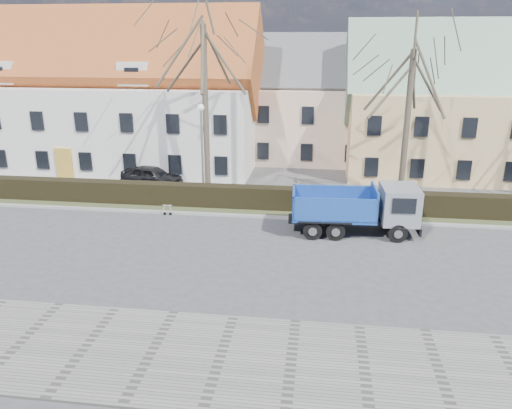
# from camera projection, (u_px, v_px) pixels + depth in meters

# --- Properties ---
(ground) EXTENTS (120.00, 120.00, 0.00)m
(ground) POSITION_uv_depth(u_px,v_px,m) (210.00, 248.00, 23.89)
(ground) COLOR #424244
(sidewalk_near) EXTENTS (80.00, 5.00, 0.08)m
(sidewalk_near) POSITION_uv_depth(u_px,v_px,m) (152.00, 353.00, 15.89)
(sidewalk_near) COLOR gray
(sidewalk_near) RESTS_ON ground
(curb_far) EXTENTS (80.00, 0.30, 0.12)m
(curb_far) POSITION_uv_depth(u_px,v_px,m) (228.00, 215.00, 28.20)
(curb_far) COLOR gray
(curb_far) RESTS_ON ground
(grass_strip) EXTENTS (80.00, 3.00, 0.10)m
(grass_strip) POSITION_uv_depth(u_px,v_px,m) (233.00, 206.00, 29.70)
(grass_strip) COLOR #3B4325
(grass_strip) RESTS_ON ground
(hedge) EXTENTS (60.00, 0.90, 1.30)m
(hedge) POSITION_uv_depth(u_px,v_px,m) (232.00, 198.00, 29.33)
(hedge) COLOR black
(hedge) RESTS_ON ground
(building_white) EXTENTS (26.80, 10.80, 9.50)m
(building_white) POSITION_uv_depth(u_px,v_px,m) (90.00, 103.00, 39.05)
(building_white) COLOR silver
(building_white) RESTS_ON ground
(building_pink) EXTENTS (10.80, 8.80, 8.00)m
(building_pink) POSITION_uv_depth(u_px,v_px,m) (309.00, 109.00, 40.92)
(building_pink) COLOR beige
(building_pink) RESTS_ON ground
(building_yellow) EXTENTS (18.80, 10.80, 8.50)m
(building_yellow) POSITION_uv_depth(u_px,v_px,m) (473.00, 114.00, 36.52)
(building_yellow) COLOR tan
(building_yellow) RESTS_ON ground
(tree_1) EXTENTS (9.20, 9.20, 12.65)m
(tree_1) POSITION_uv_depth(u_px,v_px,m) (205.00, 95.00, 30.12)
(tree_1) COLOR #473E31
(tree_1) RESTS_ON ground
(tree_2) EXTENTS (8.00, 8.00, 11.00)m
(tree_2) POSITION_uv_depth(u_px,v_px,m) (408.00, 112.00, 28.89)
(tree_2) COLOR #473E31
(tree_2) RESTS_ON ground
(dump_truck) EXTENTS (6.73, 2.78, 2.65)m
(dump_truck) POSITION_uv_depth(u_px,v_px,m) (350.00, 209.00, 25.32)
(dump_truck) COLOR navy
(dump_truck) RESTS_ON ground
(streetlight) EXTENTS (0.47, 0.47, 6.02)m
(streetlight) POSITION_uv_depth(u_px,v_px,m) (202.00, 154.00, 29.76)
(streetlight) COLOR gray
(streetlight) RESTS_ON ground
(cart_frame) EXTENTS (0.79, 0.49, 0.69)m
(cart_frame) POSITION_uv_depth(u_px,v_px,m) (164.00, 209.00, 28.25)
(cart_frame) COLOR silver
(cart_frame) RESTS_ON ground
(parked_car_a) EXTENTS (4.42, 2.36, 1.43)m
(parked_car_a) POSITION_uv_depth(u_px,v_px,m) (152.00, 176.00, 33.64)
(parked_car_a) COLOR black
(parked_car_a) RESTS_ON ground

